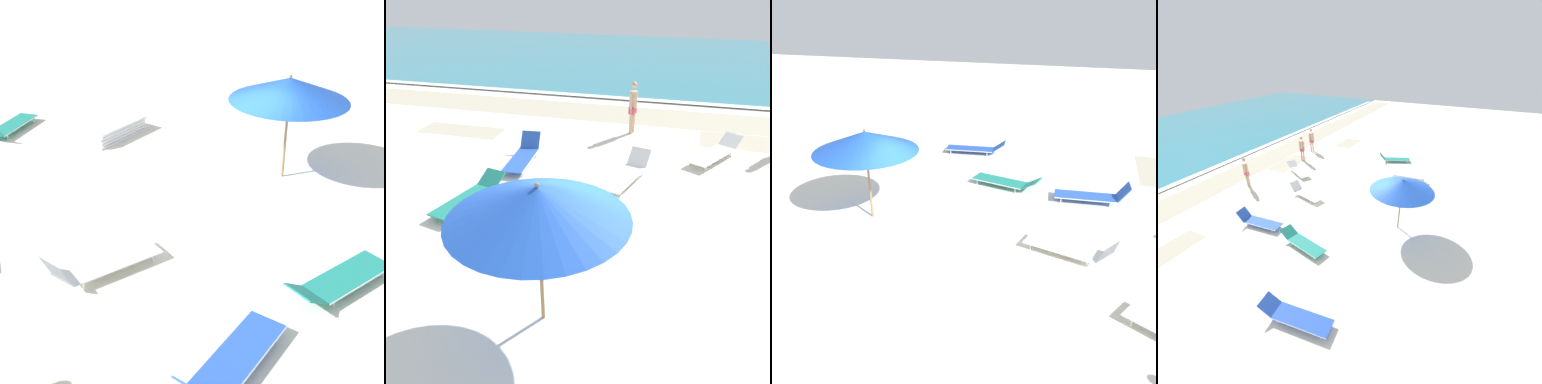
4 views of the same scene
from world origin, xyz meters
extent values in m
cube|color=silver|center=(0.00, 0.00, -0.08)|extent=(60.00, 60.00, 0.16)
cube|color=#B8AE96|center=(0.00, 9.30, 0.00)|extent=(57.00, 2.20, 0.00)
cube|color=#B8AE96|center=(-6.42, 6.03, 0.00)|extent=(2.92, 1.15, 0.00)
cube|color=#B8AE96|center=(3.25, 7.40, 0.00)|extent=(3.13, 1.51, 0.00)
cube|color=teal|center=(0.00, 20.67, 0.03)|extent=(60.00, 18.66, 0.06)
cube|color=white|center=(0.00, 11.39, 0.06)|extent=(56.00, 0.44, 0.01)
cylinder|color=#9E7547|center=(-0.65, -1.76, 1.08)|extent=(0.06, 0.06, 2.15)
cone|color=blue|center=(-0.65, -1.76, 2.15)|extent=(2.72, 2.72, 0.52)
cylinder|color=#163D95|center=(-0.65, -1.76, 1.90)|extent=(2.63, 2.63, 0.01)
sphere|color=#9E7547|center=(-0.65, -1.76, 2.45)|extent=(0.07, 0.07, 0.07)
cube|color=blue|center=(-3.28, 3.79, 0.17)|extent=(0.74, 1.81, 0.03)
cylinder|color=silver|center=(-3.57, 3.77, 0.17)|extent=(0.17, 1.76, 0.03)
cylinder|color=silver|center=(-2.98, 3.82, 0.17)|extent=(0.17, 1.76, 0.03)
cube|color=blue|center=(-3.36, 4.83, 0.40)|extent=(0.60, 0.39, 0.47)
cylinder|color=silver|center=(-3.48, 3.08, 0.08)|extent=(0.03, 0.03, 0.16)
cylinder|color=silver|center=(-2.97, 3.13, 0.08)|extent=(0.03, 0.03, 0.16)
cylinder|color=silver|center=(-3.58, 4.46, 0.08)|extent=(0.03, 0.03, 0.16)
cylinder|color=silver|center=(-3.08, 4.50, 0.08)|extent=(0.03, 0.03, 0.16)
cube|color=white|center=(2.02, 5.56, 0.17)|extent=(1.42, 1.89, 0.03)
cylinder|color=silver|center=(1.76, 5.71, 0.17)|extent=(0.93, 1.61, 0.03)
cylinder|color=silver|center=(2.28, 5.42, 0.17)|extent=(0.93, 1.61, 0.03)
cube|color=white|center=(2.59, 6.56, 0.33)|extent=(0.74, 0.70, 0.33)
cylinder|color=silver|center=(1.45, 5.07, 0.08)|extent=(0.03, 0.03, 0.16)
cylinder|color=silver|center=(1.89, 4.81, 0.08)|extent=(0.03, 0.03, 0.16)
cylinder|color=silver|center=(2.15, 6.31, 0.08)|extent=(0.03, 0.03, 0.16)
cylinder|color=silver|center=(2.60, 6.06, 0.08)|extent=(0.03, 0.03, 0.16)
cube|color=#1E8475|center=(-3.68, 1.13, 0.17)|extent=(0.98, 1.79, 0.03)
cylinder|color=silver|center=(-3.97, 1.20, 0.17)|extent=(0.42, 1.66, 0.03)
cylinder|color=silver|center=(-3.39, 1.06, 0.17)|extent=(0.42, 1.66, 0.03)
cube|color=#1E8475|center=(-3.43, 2.19, 0.32)|extent=(0.67, 0.61, 0.31)
cylinder|color=silver|center=(-4.08, 0.55, 0.08)|extent=(0.03, 0.03, 0.16)
cylinder|color=silver|center=(-3.58, 0.43, 0.08)|extent=(0.03, 0.03, 0.16)
cylinder|color=silver|center=(-3.77, 1.84, 0.08)|extent=(0.03, 0.03, 0.16)
cylinder|color=silver|center=(-3.28, 1.72, 0.08)|extent=(0.03, 0.03, 0.16)
cube|color=white|center=(-0.24, 3.38, 0.17)|extent=(1.04, 1.85, 0.03)
cylinder|color=silver|center=(-0.53, 3.46, 0.17)|extent=(0.49, 1.70, 0.03)
cylinder|color=silver|center=(0.05, 3.30, 0.17)|extent=(0.49, 1.70, 0.03)
cube|color=white|center=(0.04, 4.39, 0.39)|extent=(0.66, 0.52, 0.44)
cylinder|color=silver|center=(-0.66, 2.79, 0.08)|extent=(0.03, 0.03, 0.16)
cylinder|color=silver|center=(-0.17, 2.65, 0.08)|extent=(0.03, 0.03, 0.16)
cylinder|color=silver|center=(-0.30, 4.10, 0.08)|extent=(0.03, 0.03, 0.16)
cylinder|color=silver|center=(0.19, 3.97, 0.08)|extent=(0.03, 0.03, 0.16)
cylinder|color=tan|center=(-0.64, 7.24, 0.45)|extent=(0.11, 0.11, 0.90)
cylinder|color=tan|center=(-0.59, 7.44, 0.45)|extent=(0.11, 0.11, 0.90)
cube|color=#D13D4C|center=(-0.62, 7.34, 0.82)|extent=(0.25, 0.34, 0.24)
cylinder|color=tan|center=(-0.62, 7.34, 1.18)|extent=(0.27, 0.27, 0.55)
cylinder|color=tan|center=(-0.66, 7.16, 1.17)|extent=(0.08, 0.08, 0.55)
cylinder|color=tan|center=(-0.57, 7.52, 1.17)|extent=(0.08, 0.08, 0.55)
sphere|color=tan|center=(-0.62, 7.34, 1.66)|extent=(0.21, 0.21, 0.21)
camera|label=1|loc=(-6.27, 8.50, 5.74)|focal=50.00mm
camera|label=2|loc=(1.27, -6.68, 5.12)|focal=40.00mm
camera|label=3|loc=(8.61, 3.60, 5.53)|focal=40.00mm
camera|label=4|loc=(-10.08, -3.95, 7.10)|focal=24.00mm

